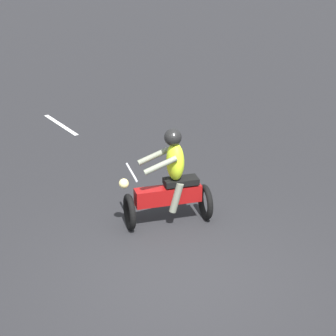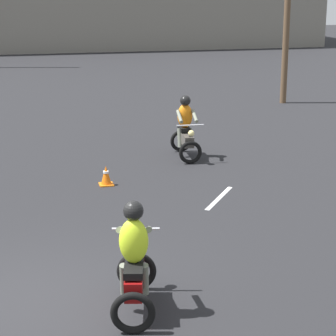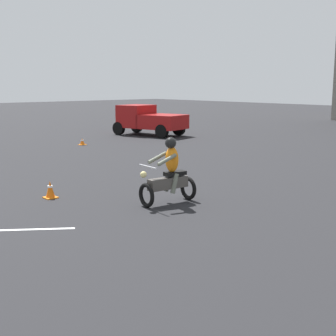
# 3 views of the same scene
# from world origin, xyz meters

# --- Properties ---
(ground_plane) EXTENTS (120.00, 120.00, 0.00)m
(ground_plane) POSITION_xyz_m (0.00, 0.00, 0.00)
(ground_plane) COLOR black
(motorcycle_rider_foreground) EXTENTS (0.93, 1.56, 1.66)m
(motorcycle_rider_foreground) POSITION_xyz_m (1.48, -0.65, 0.73)
(motorcycle_rider_foreground) COLOR black
(motorcycle_rider_foreground) RESTS_ON ground
(lane_stripe_e) EXTENTS (1.64, 0.24, 0.01)m
(lane_stripe_e) POSITION_xyz_m (6.89, -0.77, 0.00)
(lane_stripe_e) COLOR silver
(lane_stripe_e) RESTS_ON ground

